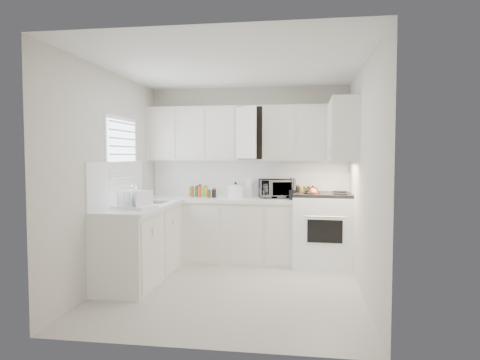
% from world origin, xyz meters
% --- Properties ---
extents(floor, '(3.20, 3.20, 0.00)m').
position_xyz_m(floor, '(0.00, 0.00, 0.00)').
color(floor, '#BAB5AA').
rests_on(floor, ground).
extents(ceiling, '(3.20, 3.20, 0.00)m').
position_xyz_m(ceiling, '(0.00, 0.00, 2.60)').
color(ceiling, white).
rests_on(ceiling, ground).
extents(wall_back, '(3.00, 0.00, 3.00)m').
position_xyz_m(wall_back, '(0.00, 1.60, 1.30)').
color(wall_back, beige).
rests_on(wall_back, ground).
extents(wall_front, '(3.00, 0.00, 3.00)m').
position_xyz_m(wall_front, '(0.00, -1.60, 1.30)').
color(wall_front, beige).
rests_on(wall_front, ground).
extents(wall_left, '(0.00, 3.20, 3.20)m').
position_xyz_m(wall_left, '(-1.50, 0.00, 1.30)').
color(wall_left, beige).
rests_on(wall_left, ground).
extents(wall_right, '(0.00, 3.20, 3.20)m').
position_xyz_m(wall_right, '(1.50, 0.00, 1.30)').
color(wall_right, beige).
rests_on(wall_right, ground).
extents(window_blinds, '(0.06, 0.96, 1.06)m').
position_xyz_m(window_blinds, '(-1.48, 0.35, 1.55)').
color(window_blinds, white).
rests_on(window_blinds, wall_left).
extents(lower_cabinets_back, '(2.22, 0.60, 0.90)m').
position_xyz_m(lower_cabinets_back, '(-0.39, 1.30, 0.45)').
color(lower_cabinets_back, beige).
rests_on(lower_cabinets_back, floor).
extents(lower_cabinets_left, '(0.60, 1.60, 0.90)m').
position_xyz_m(lower_cabinets_left, '(-1.20, 0.20, 0.45)').
color(lower_cabinets_left, beige).
rests_on(lower_cabinets_left, floor).
extents(countertop_back, '(2.24, 0.64, 0.05)m').
position_xyz_m(countertop_back, '(-0.39, 1.29, 0.93)').
color(countertop_back, silver).
rests_on(countertop_back, lower_cabinets_back).
extents(countertop_left, '(0.64, 1.62, 0.05)m').
position_xyz_m(countertop_left, '(-1.19, 0.20, 0.93)').
color(countertop_left, silver).
rests_on(countertop_left, lower_cabinets_left).
extents(backsplash_back, '(2.98, 0.02, 0.55)m').
position_xyz_m(backsplash_back, '(0.00, 1.59, 1.23)').
color(backsplash_back, silver).
rests_on(backsplash_back, wall_back).
extents(backsplash_left, '(0.02, 1.60, 0.55)m').
position_xyz_m(backsplash_left, '(-1.49, 0.20, 1.23)').
color(backsplash_left, silver).
rests_on(backsplash_left, wall_left).
extents(upper_cabinets_back, '(3.00, 0.33, 0.80)m').
position_xyz_m(upper_cabinets_back, '(0.00, 1.44, 1.50)').
color(upper_cabinets_back, beige).
rests_on(upper_cabinets_back, wall_back).
extents(upper_cabinets_right, '(0.33, 0.90, 0.80)m').
position_xyz_m(upper_cabinets_right, '(1.33, 0.82, 1.50)').
color(upper_cabinets_right, beige).
rests_on(upper_cabinets_right, wall_right).
extents(sink, '(0.42, 0.38, 0.30)m').
position_xyz_m(sink, '(-1.19, 0.55, 1.07)').
color(sink, gray).
rests_on(sink, countertop_left).
extents(stove, '(0.91, 0.76, 1.33)m').
position_xyz_m(stove, '(1.14, 1.26, 0.67)').
color(stove, white).
rests_on(stove, floor).
extents(tea_kettle, '(0.26, 0.22, 0.23)m').
position_xyz_m(tea_kettle, '(0.96, 1.10, 1.05)').
color(tea_kettle, maroon).
rests_on(tea_kettle, stove).
extents(frying_pan, '(0.42, 0.53, 0.04)m').
position_xyz_m(frying_pan, '(1.32, 1.42, 0.97)').
color(frying_pan, black).
rests_on(frying_pan, stove).
extents(microwave, '(0.55, 0.39, 0.34)m').
position_xyz_m(microwave, '(0.44, 1.41, 1.12)').
color(microwave, gray).
rests_on(microwave, countertop_back).
extents(rice_cooker, '(0.26, 0.26, 0.23)m').
position_xyz_m(rice_cooker, '(-0.16, 1.31, 1.07)').
color(rice_cooker, white).
rests_on(rice_cooker, countertop_back).
extents(paper_towel, '(0.12, 0.12, 0.27)m').
position_xyz_m(paper_towel, '(0.04, 1.47, 1.08)').
color(paper_towel, white).
rests_on(paper_towel, countertop_back).
extents(utensil_crock, '(0.12, 0.12, 0.32)m').
position_xyz_m(utensil_crock, '(0.68, 1.17, 1.11)').
color(utensil_crock, black).
rests_on(utensil_crock, countertop_back).
extents(dish_rack, '(0.52, 0.45, 0.24)m').
position_xyz_m(dish_rack, '(-1.14, -0.11, 1.07)').
color(dish_rack, white).
rests_on(dish_rack, countertop_left).
extents(spice_left_0, '(0.06, 0.06, 0.13)m').
position_xyz_m(spice_left_0, '(-0.85, 1.42, 1.02)').
color(spice_left_0, '#9D5D2A').
rests_on(spice_left_0, countertop_back).
extents(spice_left_1, '(0.06, 0.06, 0.13)m').
position_xyz_m(spice_left_1, '(-0.78, 1.33, 1.02)').
color(spice_left_1, '#246D33').
rests_on(spice_left_1, countertop_back).
extents(spice_left_2, '(0.06, 0.06, 0.13)m').
position_xyz_m(spice_left_2, '(-0.70, 1.42, 1.02)').
color(spice_left_2, '#C94F1A').
rests_on(spice_left_2, countertop_back).
extents(spice_left_3, '(0.06, 0.06, 0.13)m').
position_xyz_m(spice_left_3, '(-0.62, 1.33, 1.02)').
color(spice_left_3, gold).
rests_on(spice_left_3, countertop_back).
extents(spice_left_4, '(0.06, 0.06, 0.13)m').
position_xyz_m(spice_left_4, '(-0.55, 1.42, 1.02)').
color(spice_left_4, '#513C17').
rests_on(spice_left_4, countertop_back).
extents(spice_left_5, '(0.06, 0.06, 0.13)m').
position_xyz_m(spice_left_5, '(-0.47, 1.33, 1.02)').
color(spice_left_5, black).
rests_on(spice_left_5, countertop_back).
extents(sauce_right_0, '(0.06, 0.06, 0.19)m').
position_xyz_m(sauce_right_0, '(0.58, 1.46, 1.05)').
color(sauce_right_0, '#C94F1A').
rests_on(sauce_right_0, countertop_back).
extents(sauce_right_1, '(0.06, 0.06, 0.19)m').
position_xyz_m(sauce_right_1, '(0.64, 1.40, 1.05)').
color(sauce_right_1, gold).
rests_on(sauce_right_1, countertop_back).
extents(sauce_right_2, '(0.06, 0.06, 0.19)m').
position_xyz_m(sauce_right_2, '(0.69, 1.46, 1.05)').
color(sauce_right_2, '#513C17').
rests_on(sauce_right_2, countertop_back).
extents(sauce_right_3, '(0.06, 0.06, 0.19)m').
position_xyz_m(sauce_right_3, '(0.74, 1.40, 1.05)').
color(sauce_right_3, black).
rests_on(sauce_right_3, countertop_back).
extents(sauce_right_4, '(0.06, 0.06, 0.19)m').
position_xyz_m(sauce_right_4, '(0.80, 1.46, 1.05)').
color(sauce_right_4, '#9D5D2A').
rests_on(sauce_right_4, countertop_back).
extents(sauce_right_5, '(0.06, 0.06, 0.19)m').
position_xyz_m(sauce_right_5, '(0.85, 1.40, 1.05)').
color(sauce_right_5, '#246D33').
rests_on(sauce_right_5, countertop_back).
extents(sauce_right_6, '(0.06, 0.06, 0.19)m').
position_xyz_m(sauce_right_6, '(0.91, 1.46, 1.05)').
color(sauce_right_6, '#C94F1A').
rests_on(sauce_right_6, countertop_back).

